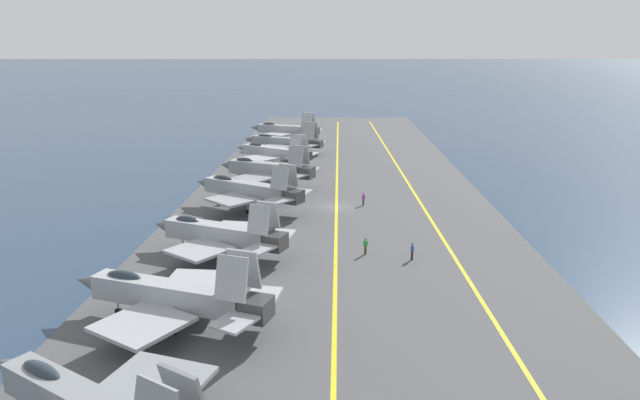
{
  "coord_description": "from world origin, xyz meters",
  "views": [
    {
      "loc": [
        -71.51,
        -0.17,
        20.59
      ],
      "look_at": [
        -5.86,
        1.96,
        2.9
      ],
      "focal_mm": 32.0,
      "sensor_mm": 36.0,
      "label": 1
    }
  ],
  "objects": [
    {
      "name": "ground_plane",
      "position": [
        0.0,
        0.0,
        0.0
      ],
      "size": [
        2000.0,
        2000.0,
        0.0
      ],
      "primitive_type": "plane",
      "color": "navy"
    },
    {
      "name": "carrier_deck",
      "position": [
        0.0,
        0.0,
        0.2
      ],
      "size": [
        195.14,
        41.09,
        0.4
      ],
      "primitive_type": "cube",
      "color": "#4C4C4F",
      "rests_on": "ground"
    },
    {
      "name": "deck_stripe_foul_line",
      "position": [
        0.0,
        -11.3,
        0.4
      ],
      "size": [
        175.57,
        5.18,
        0.01
      ],
      "primitive_type": "cube",
      "rotation": [
        0.0,
        0.0,
        0.03
      ],
      "color": "yellow",
      "rests_on": "carrier_deck"
    },
    {
      "name": "deck_stripe_centerline",
      "position": [
        0.0,
        0.0,
        0.4
      ],
      "size": [
        175.63,
        0.36,
        0.01
      ],
      "primitive_type": "cube",
      "color": "yellow",
      "rests_on": "carrier_deck"
    },
    {
      "name": "parked_jet_second",
      "position": [
        -33.02,
        12.11,
        2.84
      ],
      "size": [
        13.41,
        16.7,
        6.45
      ],
      "color": "#9EA3A8",
      "rests_on": "carrier_deck"
    },
    {
      "name": "parked_jet_third",
      "position": [
        -18.41,
        11.57,
        2.77
      ],
      "size": [
        12.37,
        15.22,
        6.03
      ],
      "color": "#9EA3A8",
      "rests_on": "carrier_deck"
    },
    {
      "name": "parked_jet_fourth",
      "position": [
        -2.14,
        11.19,
        3.2
      ],
      "size": [
        12.65,
        16.2,
        6.55
      ],
      "color": "#93999E",
      "rests_on": "carrier_deck"
    },
    {
      "name": "parked_jet_fifth",
      "position": [
        10.83,
        10.41,
        3.11
      ],
      "size": [
        12.65,
        15.7,
        6.48
      ],
      "color": "gray",
      "rests_on": "carrier_deck"
    },
    {
      "name": "parked_jet_sixth",
      "position": [
        25.93,
        11.1,
        2.88
      ],
      "size": [
        13.39,
        15.58,
        6.02
      ],
      "color": "#A8AAAF",
      "rests_on": "carrier_deck"
    },
    {
      "name": "parked_jet_seventh",
      "position": [
        38.99,
        10.4,
        2.65
      ],
      "size": [
        13.07,
        16.86,
        6.35
      ],
      "color": "gray",
      "rests_on": "carrier_deck"
    },
    {
      "name": "parked_jet_eighth",
      "position": [
        54.39,
        11.68,
        2.85
      ],
      "size": [
        12.26,
        16.62,
        6.39
      ],
      "color": "#9EA3A8",
      "rests_on": "carrier_deck"
    },
    {
      "name": "crew_blue_vest",
      "position": [
        -18.85,
        -7.47,
        1.37
      ],
      "size": [
        0.39,
        0.27,
        1.77
      ],
      "color": "#232328",
      "rests_on": "carrier_deck"
    },
    {
      "name": "crew_purple_vest",
      "position": [
        0.89,
        -3.52,
        1.34
      ],
      "size": [
        0.46,
        0.42,
        1.71
      ],
      "color": "#383328",
      "rests_on": "carrier_deck"
    },
    {
      "name": "crew_green_vest",
      "position": [
        -17.46,
        -2.98,
        1.37
      ],
      "size": [
        0.46,
        0.44,
        1.77
      ],
      "color": "#383328",
      "rests_on": "carrier_deck"
    }
  ]
}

